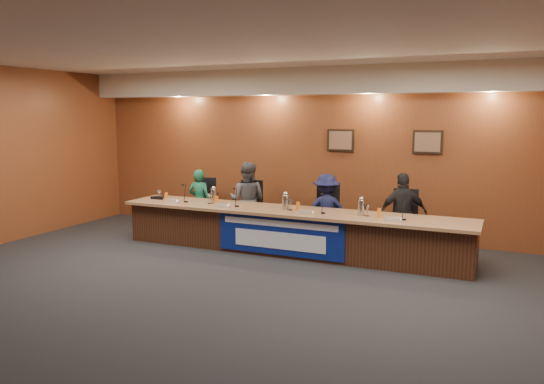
{
  "coord_description": "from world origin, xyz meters",
  "views": [
    {
      "loc": [
        3.36,
        -5.74,
        2.34
      ],
      "look_at": [
        -0.38,
        2.54,
        1.0
      ],
      "focal_mm": 35.0,
      "sensor_mm": 36.0,
      "label": 1
    }
  ],
  "objects_px": {
    "carafe_right": "(361,208)",
    "office_chair_d": "(404,225)",
    "dais_body": "(289,232)",
    "banner": "(279,236)",
    "office_chair_a": "(202,208)",
    "carafe_left": "(214,196)",
    "panelist_d": "(403,214)",
    "panelist_a": "(200,201)",
    "panelist_c": "(326,210)",
    "carafe_mid": "(286,202)",
    "speakerphone": "(159,198)",
    "office_chair_c": "(328,219)",
    "office_chair_b": "(250,212)",
    "panelist_b": "(247,200)"
  },
  "relations": [
    {
      "from": "carafe_right",
      "to": "office_chair_d",
      "type": "bearing_deg",
      "value": 57.77
    },
    {
      "from": "dais_body",
      "to": "banner",
      "type": "relative_size",
      "value": 2.73
    },
    {
      "from": "office_chair_a",
      "to": "carafe_left",
      "type": "bearing_deg",
      "value": -58.02
    },
    {
      "from": "panelist_d",
      "to": "carafe_right",
      "type": "xyz_separation_m",
      "value": [
        -0.52,
        -0.73,
        0.18
      ]
    },
    {
      "from": "panelist_a",
      "to": "carafe_left",
      "type": "distance_m",
      "value": 1.01
    },
    {
      "from": "panelist_c",
      "to": "carafe_right",
      "type": "relative_size",
      "value": 5.3
    },
    {
      "from": "carafe_mid",
      "to": "panelist_a",
      "type": "bearing_deg",
      "value": 161.83
    },
    {
      "from": "panelist_d",
      "to": "carafe_mid",
      "type": "relative_size",
      "value": 5.78
    },
    {
      "from": "dais_body",
      "to": "speakerphone",
      "type": "xyz_separation_m",
      "value": [
        -2.67,
        -0.0,
        0.43
      ]
    },
    {
      "from": "office_chair_c",
      "to": "carafe_mid",
      "type": "distance_m",
      "value": 1.02
    },
    {
      "from": "panelist_a",
      "to": "carafe_left",
      "type": "relative_size",
      "value": 5.01
    },
    {
      "from": "speakerphone",
      "to": "banner",
      "type": "bearing_deg",
      "value": -8.81
    },
    {
      "from": "office_chair_c",
      "to": "carafe_left",
      "type": "distance_m",
      "value": 2.09
    },
    {
      "from": "dais_body",
      "to": "carafe_left",
      "type": "height_order",
      "value": "carafe_left"
    },
    {
      "from": "office_chair_c",
      "to": "panelist_c",
      "type": "bearing_deg",
      "value": -107.88
    },
    {
      "from": "dais_body",
      "to": "carafe_right",
      "type": "bearing_deg",
      "value": -2.67
    },
    {
      "from": "panelist_a",
      "to": "panelist_d",
      "type": "relative_size",
      "value": 0.92
    },
    {
      "from": "speakerphone",
      "to": "panelist_c",
      "type": "bearing_deg",
      "value": 12.14
    },
    {
      "from": "panelist_a",
      "to": "office_chair_c",
      "type": "bearing_deg",
      "value": 177.23
    },
    {
      "from": "office_chair_a",
      "to": "office_chair_d",
      "type": "relative_size",
      "value": 1.0
    },
    {
      "from": "office_chair_c",
      "to": "carafe_mid",
      "type": "bearing_deg",
      "value": -139.19
    },
    {
      "from": "office_chair_b",
      "to": "panelist_b",
      "type": "bearing_deg",
      "value": -102.74
    },
    {
      "from": "office_chair_b",
      "to": "dais_body",
      "type": "bearing_deg",
      "value": -46.74
    },
    {
      "from": "office_chair_c",
      "to": "carafe_left",
      "type": "bearing_deg",
      "value": -176.12
    },
    {
      "from": "office_chair_b",
      "to": "office_chair_c",
      "type": "bearing_deg",
      "value": -12.74
    },
    {
      "from": "banner",
      "to": "carafe_mid",
      "type": "distance_m",
      "value": 0.62
    },
    {
      "from": "panelist_b",
      "to": "carafe_right",
      "type": "height_order",
      "value": "panelist_b"
    },
    {
      "from": "speakerphone",
      "to": "dais_body",
      "type": "bearing_deg",
      "value": 0.02
    },
    {
      "from": "panelist_a",
      "to": "speakerphone",
      "type": "distance_m",
      "value": 0.83
    },
    {
      "from": "panelist_a",
      "to": "office_chair_b",
      "type": "distance_m",
      "value": 1.07
    },
    {
      "from": "carafe_right",
      "to": "panelist_d",
      "type": "bearing_deg",
      "value": 54.35
    },
    {
      "from": "carafe_mid",
      "to": "office_chair_d",
      "type": "bearing_deg",
      "value": 23.64
    },
    {
      "from": "dais_body",
      "to": "panelist_c",
      "type": "xyz_separation_m",
      "value": [
        0.43,
        0.67,
        0.3
      ]
    },
    {
      "from": "panelist_b",
      "to": "carafe_left",
      "type": "distance_m",
      "value": 0.76
    },
    {
      "from": "speakerphone",
      "to": "panelist_d",
      "type": "bearing_deg",
      "value": 8.54
    },
    {
      "from": "panelist_b",
      "to": "carafe_mid",
      "type": "relative_size",
      "value": 6.08
    },
    {
      "from": "panelist_c",
      "to": "speakerphone",
      "type": "bearing_deg",
      "value": -10.27
    },
    {
      "from": "dais_body",
      "to": "office_chair_b",
      "type": "xyz_separation_m",
      "value": [
        -1.14,
        0.77,
        0.13
      ]
    },
    {
      "from": "carafe_left",
      "to": "dais_body",
      "type": "bearing_deg",
      "value": -0.22
    },
    {
      "from": "office_chair_d",
      "to": "carafe_left",
      "type": "relative_size",
      "value": 1.89
    },
    {
      "from": "panelist_b",
      "to": "office_chair_c",
      "type": "distance_m",
      "value": 1.59
    },
    {
      "from": "panelist_a",
      "to": "office_chair_d",
      "type": "xyz_separation_m",
      "value": [
        3.97,
        0.1,
        -0.16
      ]
    },
    {
      "from": "panelist_d",
      "to": "carafe_right",
      "type": "distance_m",
      "value": 0.91
    },
    {
      "from": "office_chair_a",
      "to": "speakerphone",
      "type": "bearing_deg",
      "value": -133.33
    },
    {
      "from": "carafe_left",
      "to": "carafe_right",
      "type": "relative_size",
      "value": 1.04
    },
    {
      "from": "dais_body",
      "to": "office_chair_d",
      "type": "bearing_deg",
      "value": 23.35
    },
    {
      "from": "panelist_c",
      "to": "office_chair_a",
      "type": "xyz_separation_m",
      "value": [
        -2.63,
        0.1,
        -0.17
      ]
    },
    {
      "from": "panelist_d",
      "to": "office_chair_d",
      "type": "relative_size",
      "value": 2.88
    },
    {
      "from": "panelist_d",
      "to": "office_chair_b",
      "type": "height_order",
      "value": "panelist_d"
    },
    {
      "from": "banner",
      "to": "panelist_b",
      "type": "xyz_separation_m",
      "value": [
        -1.14,
        1.08,
        0.35
      ]
    }
  ]
}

